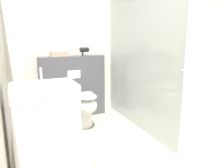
{
  "coord_description": "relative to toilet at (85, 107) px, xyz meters",
  "views": [
    {
      "loc": [
        -1.25,
        -1.57,
        1.43
      ],
      "look_at": [
        0.08,
        1.41,
        0.71
      ],
      "focal_mm": 35.0,
      "sensor_mm": 36.0,
      "label": 1
    }
  ],
  "objects": [
    {
      "name": "sink_vanity",
      "position": [
        -0.72,
        -1.06,
        0.15
      ],
      "size": [
        0.61,
        0.45,
        1.13
      ],
      "color": "white",
      "rests_on": "ground_plane"
    },
    {
      "name": "shower_glass",
      "position": [
        0.78,
        -0.27,
        0.75
      ],
      "size": [
        0.04,
        2.06,
        2.18
      ],
      "color": "silver",
      "rests_on": "ground_plane"
    },
    {
      "name": "toilet",
      "position": [
        0.0,
        0.0,
        0.0
      ],
      "size": [
        0.39,
        0.58,
        0.54
      ],
      "color": "white",
      "rests_on": "ground_plane"
    },
    {
      "name": "hair_drier",
      "position": [
        0.2,
        0.58,
        0.85
      ],
      "size": [
        0.18,
        0.08,
        0.14
      ],
      "color": "black",
      "rests_on": "partition_panel"
    },
    {
      "name": "folded_towel",
      "position": [
        -0.24,
        0.6,
        0.79
      ],
      "size": [
        0.29,
        0.14,
        0.09
      ],
      "color": "tan",
      "rests_on": "partition_panel"
    },
    {
      "name": "wall_back",
      "position": [
        0.31,
        0.79,
        0.91
      ],
      "size": [
        8.0,
        0.06,
        2.5
      ],
      "color": "silver",
      "rests_on": "ground_plane"
    },
    {
      "name": "partition_panel",
      "position": [
        -0.04,
        0.58,
        0.2
      ],
      "size": [
        1.13,
        0.24,
        1.09
      ],
      "color": "#4C4C51",
      "rests_on": "ground_plane"
    }
  ]
}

